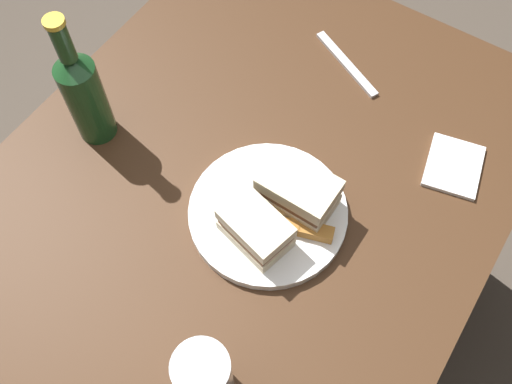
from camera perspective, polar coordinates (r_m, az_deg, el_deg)
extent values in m
plane|color=#4C4238|center=(1.70, -0.67, -12.37)|extent=(6.00, 6.00, 0.00)
cube|color=#422816|center=(1.33, -0.85, -7.66)|extent=(1.06, 0.81, 0.78)
cylinder|color=white|center=(0.94, 1.18, -2.08)|extent=(0.26, 0.26, 0.02)
cube|color=beige|center=(0.90, -0.04, -4.13)|extent=(0.09, 0.12, 0.02)
cube|color=#8C5B3D|center=(0.88, -0.04, -3.63)|extent=(0.09, 0.11, 0.01)
cube|color=beige|center=(0.87, -0.04, -3.12)|extent=(0.09, 0.12, 0.02)
cube|color=beige|center=(0.93, 4.12, -0.53)|extent=(0.08, 0.12, 0.03)
cube|color=brown|center=(0.91, 4.20, 0.08)|extent=(0.07, 0.11, 0.01)
cube|color=beige|center=(0.89, 4.28, 0.71)|extent=(0.08, 0.12, 0.03)
cube|color=#AD702D|center=(0.91, 2.83, -3.28)|extent=(0.04, 0.05, 0.02)
cube|color=#AD702D|center=(0.91, 5.95, -3.94)|extent=(0.04, 0.06, 0.02)
cube|color=#AD702D|center=(0.93, 6.10, -1.59)|extent=(0.05, 0.05, 0.02)
cylinder|color=white|center=(0.79, -5.10, -17.89)|extent=(0.07, 0.07, 0.15)
cylinder|color=orange|center=(0.82, -4.92, -18.31)|extent=(0.07, 0.07, 0.08)
cylinder|color=#19421E|center=(1.01, -16.37, 8.58)|extent=(0.07, 0.07, 0.16)
cone|color=#19421E|center=(0.94, -17.81, 12.01)|extent=(0.07, 0.07, 0.02)
cylinder|color=#19421E|center=(0.90, -18.63, 13.91)|extent=(0.03, 0.03, 0.07)
cylinder|color=gold|center=(0.88, -19.38, 15.60)|extent=(0.03, 0.03, 0.01)
cube|color=white|center=(1.04, 18.97, 2.44)|extent=(0.13, 0.11, 0.01)
cube|color=silver|center=(1.14, 8.94, 12.43)|extent=(0.09, 0.17, 0.01)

